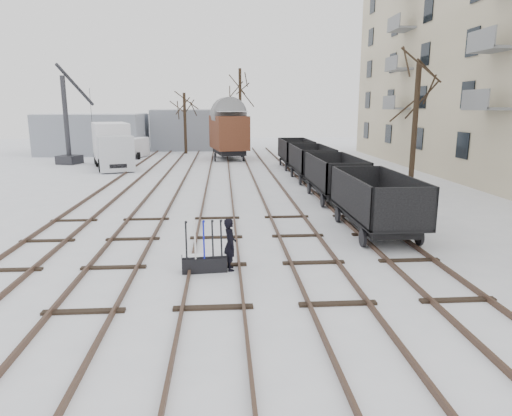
{
  "coord_description": "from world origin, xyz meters",
  "views": [
    {
      "loc": [
        0.29,
        -13.08,
        4.66
      ],
      "look_at": [
        1.42,
        2.57,
        1.2
      ],
      "focal_mm": 32.0,
      "sensor_mm": 36.0,
      "label": 1
    }
  ],
  "objects_px": {
    "freight_wagon_a": "(375,211)",
    "crane": "(68,138)",
    "worker": "(230,244)",
    "panel_van": "(132,148)",
    "box_van_wagon": "(229,131)",
    "ground_frame": "(204,262)",
    "lorry": "(112,145)"
  },
  "relations": [
    {
      "from": "freight_wagon_a",
      "to": "crane",
      "type": "bearing_deg",
      "value": 128.66
    },
    {
      "from": "worker",
      "to": "panel_van",
      "type": "height_order",
      "value": "panel_van"
    },
    {
      "from": "freight_wagon_a",
      "to": "box_van_wagon",
      "type": "xyz_separation_m",
      "value": [
        -5.16,
        25.91,
        1.69
      ]
    },
    {
      "from": "ground_frame",
      "to": "crane",
      "type": "relative_size",
      "value": 0.18
    },
    {
      "from": "box_van_wagon",
      "to": "crane",
      "type": "distance_m",
      "value": 13.76
    },
    {
      "from": "freight_wagon_a",
      "to": "crane",
      "type": "relative_size",
      "value": 0.66
    },
    {
      "from": "ground_frame",
      "to": "lorry",
      "type": "xyz_separation_m",
      "value": [
        -8.13,
        24.16,
        1.51
      ]
    },
    {
      "from": "worker",
      "to": "crane",
      "type": "xyz_separation_m",
      "value": [
        -13.12,
        27.0,
        1.37
      ]
    },
    {
      "from": "freight_wagon_a",
      "to": "ground_frame",
      "type": "bearing_deg",
      "value": -149.14
    },
    {
      "from": "worker",
      "to": "box_van_wagon",
      "type": "relative_size",
      "value": 0.25
    },
    {
      "from": "worker",
      "to": "panel_van",
      "type": "bearing_deg",
      "value": 7.53
    },
    {
      "from": "box_van_wagon",
      "to": "panel_van",
      "type": "bearing_deg",
      "value": 159.89
    },
    {
      "from": "lorry",
      "to": "crane",
      "type": "height_order",
      "value": "crane"
    },
    {
      "from": "ground_frame",
      "to": "lorry",
      "type": "distance_m",
      "value": 25.53
    },
    {
      "from": "freight_wagon_a",
      "to": "crane",
      "type": "height_order",
      "value": "crane"
    },
    {
      "from": "ground_frame",
      "to": "crane",
      "type": "height_order",
      "value": "crane"
    },
    {
      "from": "worker",
      "to": "panel_van",
      "type": "relative_size",
      "value": 0.34
    },
    {
      "from": "ground_frame",
      "to": "freight_wagon_a",
      "type": "relative_size",
      "value": 0.27
    },
    {
      "from": "panel_van",
      "to": "ground_frame",
      "type": "bearing_deg",
      "value": -62.05
    },
    {
      "from": "worker",
      "to": "freight_wagon_a",
      "type": "bearing_deg",
      "value": -64.7
    },
    {
      "from": "worker",
      "to": "ground_frame",
      "type": "bearing_deg",
      "value": 89.45
    },
    {
      "from": "lorry",
      "to": "panel_van",
      "type": "xyz_separation_m",
      "value": [
        0.13,
        7.14,
        -0.83
      ]
    },
    {
      "from": "freight_wagon_a",
      "to": "box_van_wagon",
      "type": "relative_size",
      "value": 0.88
    },
    {
      "from": "worker",
      "to": "box_van_wagon",
      "type": "xyz_separation_m",
      "value": [
        0.39,
        29.57,
        1.77
      ]
    },
    {
      "from": "ground_frame",
      "to": "freight_wagon_a",
      "type": "xyz_separation_m",
      "value": [
        6.3,
        3.76,
        0.56
      ]
    },
    {
      "from": "crane",
      "to": "ground_frame",
      "type": "bearing_deg",
      "value": -45.89
    },
    {
      "from": "lorry",
      "to": "panel_van",
      "type": "relative_size",
      "value": 1.78
    },
    {
      "from": "lorry",
      "to": "crane",
      "type": "xyz_separation_m",
      "value": [
        -4.24,
        2.95,
        0.35
      ]
    },
    {
      "from": "lorry",
      "to": "box_van_wagon",
      "type": "bearing_deg",
      "value": 12.53
    },
    {
      "from": "ground_frame",
      "to": "box_van_wagon",
      "type": "height_order",
      "value": "box_van_wagon"
    },
    {
      "from": "freight_wagon_a",
      "to": "crane",
      "type": "distance_m",
      "value": 29.92
    },
    {
      "from": "box_van_wagon",
      "to": "freight_wagon_a",
      "type": "bearing_deg",
      "value": -88.81
    }
  ]
}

